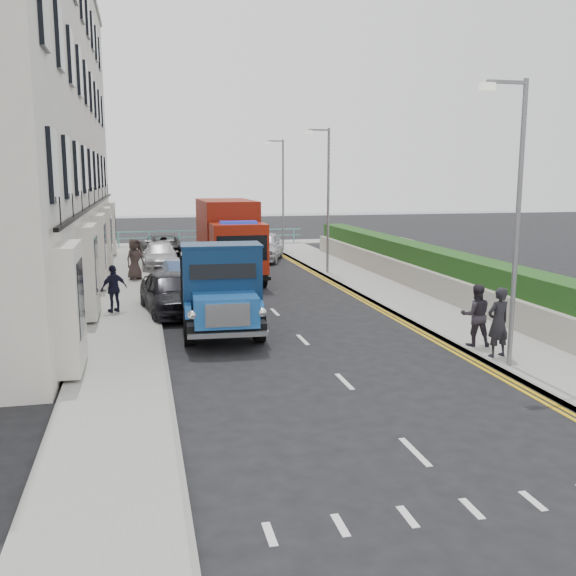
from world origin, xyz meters
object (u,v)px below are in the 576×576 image
Objects in this scene: lamp_mid at (326,192)px; parked_car_front at (171,293)px; pedestrian_east_near at (498,322)px; bedford_lorry at (221,294)px; red_lorry at (229,237)px; lamp_far at (281,188)px; lamp_near at (514,209)px.

lamp_mid reaches higher than parked_car_front.
parked_car_front is 2.40× the size of pedestrian_east_near.
bedford_lorry reaches higher than pedestrian_east_near.
red_lorry is (1.72, 10.88, 0.67)m from bedford_lorry.
red_lorry is (-4.71, -10.06, -2.06)m from lamp_far.
bedford_lorry is at bearing 141.78° from lamp_near.
lamp_far is 1.00× the size of red_lorry.
pedestrian_east_near is at bearing -72.69° from red_lorry.
lamp_far is 11.29m from red_lorry.
red_lorry is 1.59× the size of parked_car_front.
lamp_near is 16.00m from lamp_mid.
bedford_lorry is 3.83m from parked_car_front.
red_lorry is at bearing 83.93° from bedford_lorry.
lamp_mid is 1.17× the size of bedford_lorry.
bedford_lorry is 0.85× the size of red_lorry.
lamp_mid is 10.00m from lamp_far.
lamp_far is (0.00, 26.00, 0.00)m from lamp_near.
lamp_far is 3.81× the size of pedestrian_east_near.
lamp_near is 3.81× the size of pedestrian_east_near.
pedestrian_east_near is (8.00, -7.85, 0.29)m from parked_car_front.
bedford_lorry is 7.93m from pedestrian_east_near.
lamp_mid is at bearing -101.21° from pedestrian_east_near.
bedford_lorry is (-6.43, -10.94, -2.73)m from lamp_mid.
lamp_near reaches higher than parked_car_front.
lamp_far reaches higher than pedestrian_east_near.
lamp_mid reaches higher than red_lorry.
lamp_near is at bearing -35.30° from bedford_lorry.
lamp_mid is 3.81× the size of pedestrian_east_near.
lamp_mid is 1.59× the size of parked_car_front.
lamp_near and lamp_mid have the same top height.
parked_car_front is at bearing 113.78° from bedford_lorry.
red_lorry reaches higher than pedestrian_east_near.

